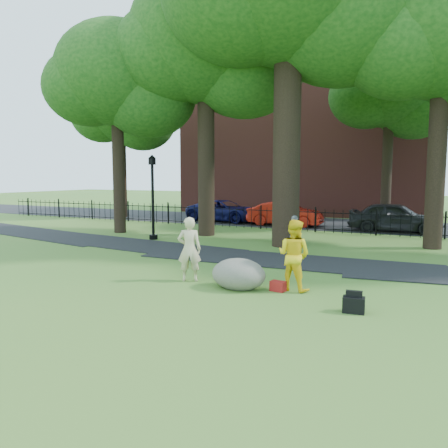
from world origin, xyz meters
The scene contains 16 objects.
ground centered at (0.00, 0.00, 0.00)m, with size 120.00×120.00×0.00m, color #3D6F27.
footpath centered at (1.00, 3.90, 0.00)m, with size 36.00×2.60×0.03m, color black.
street centered at (0.00, 16.00, 0.00)m, with size 80.00×7.00×0.02m, color black.
iron_fence centered at (0.00, 12.00, 0.60)m, with size 44.00×0.04×1.20m.
brick_building centered at (-4.00, 24.00, 6.00)m, with size 18.00×8.00×12.00m, color brown.
tree_row centered at (0.52, 8.40, 8.15)m, with size 26.82×7.96×12.42m.
woman centered at (-0.52, 0.06, 0.89)m, with size 0.65×0.43×1.79m, color beige.
man centered at (2.35, 0.38, 0.91)m, with size 0.88×0.69×1.81m, color yellow.
pedestrian centered at (1.00, 4.90, 0.75)m, with size 0.87×0.36×1.49m, color #99999D.
boulder centered at (1.02, -0.07, 0.42)m, with size 1.44×1.09×0.84m, color slate.
lamppost centered at (-6.04, 6.22, 1.89)m, with size 0.38×0.38×3.85m.
backpack centered at (4.06, -0.86, 0.17)m, with size 0.46×0.28×0.34m, color black.
red_bag centered at (2.04, 0.10, 0.13)m, with size 0.37×0.23×0.26m, color maroon.
red_sedan centered at (-2.25, 13.94, 0.70)m, with size 1.49×4.28×1.41m, color #B71A0E.
navy_van centered at (-6.51, 14.67, 0.68)m, with size 2.24×4.86×1.35m, color #0C0E40.
grey_car centered at (3.72, 13.63, 0.78)m, with size 1.84×4.57×1.56m, color black.
Camera 1 is at (5.50, -10.21, 2.92)m, focal length 35.00 mm.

